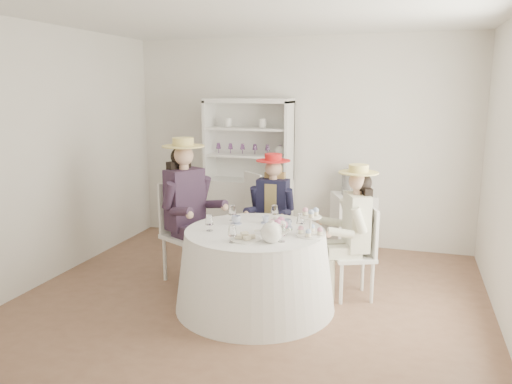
% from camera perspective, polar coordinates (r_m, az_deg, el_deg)
% --- Properties ---
extents(ground, '(4.50, 4.50, 0.00)m').
position_cam_1_polar(ground, '(5.08, -0.34, -11.89)').
color(ground, brown).
rests_on(ground, ground).
extents(ceiling, '(4.50, 4.50, 0.00)m').
position_cam_1_polar(ceiling, '(4.71, -0.38, 19.83)').
color(ceiling, white).
rests_on(ceiling, wall_back).
extents(wall_back, '(4.50, 0.00, 4.50)m').
position_cam_1_polar(wall_back, '(6.63, 4.91, 5.72)').
color(wall_back, silver).
rests_on(wall_back, ground).
extents(wall_front, '(4.50, 0.00, 4.50)m').
position_cam_1_polar(wall_front, '(2.90, -12.44, -2.20)').
color(wall_front, silver).
rests_on(wall_front, ground).
extents(wall_left, '(0.00, 4.50, 4.50)m').
position_cam_1_polar(wall_left, '(5.80, -22.13, 4.05)').
color(wall_left, silver).
rests_on(wall_left, ground).
extents(tea_table, '(1.51, 1.51, 0.75)m').
position_cam_1_polar(tea_table, '(4.75, -0.10, -8.76)').
color(tea_table, white).
rests_on(tea_table, ground).
extents(hutch, '(1.14, 0.44, 1.92)m').
position_cam_1_polar(hutch, '(6.67, -0.77, -0.03)').
color(hutch, silver).
rests_on(hutch, ground).
extents(side_table, '(0.63, 0.63, 0.75)m').
position_cam_1_polar(side_table, '(6.42, 10.99, -3.53)').
color(side_table, silver).
rests_on(side_table, ground).
extents(hatbox, '(0.33, 0.33, 0.31)m').
position_cam_1_polar(hatbox, '(6.30, 11.18, 1.11)').
color(hatbox, black).
rests_on(hatbox, side_table).
extents(guest_left, '(0.65, 0.59, 1.54)m').
position_cam_1_polar(guest_left, '(5.29, -7.96, -1.12)').
color(guest_left, silver).
rests_on(guest_left, ground).
extents(guest_mid, '(0.48, 0.50, 1.34)m').
position_cam_1_polar(guest_mid, '(5.57, 1.89, -1.57)').
color(guest_mid, silver).
rests_on(guest_mid, ground).
extents(guest_right, '(0.56, 0.51, 1.33)m').
position_cam_1_polar(guest_right, '(4.92, 11.14, -3.62)').
color(guest_right, silver).
rests_on(guest_right, ground).
extents(spare_chair, '(0.58, 0.58, 1.00)m').
position_cam_1_polar(spare_chair, '(6.40, 0.51, -1.84)').
color(spare_chair, silver).
rests_on(spare_chair, ground).
extents(teacup_a, '(0.12, 0.12, 0.07)m').
position_cam_1_polar(teacup_a, '(4.84, -2.28, -3.26)').
color(teacup_a, white).
rests_on(teacup_a, tea_table).
extents(teacup_b, '(0.09, 0.09, 0.06)m').
position_cam_1_polar(teacup_b, '(4.86, 1.10, -3.22)').
color(teacup_b, white).
rests_on(teacup_b, tea_table).
extents(teacup_c, '(0.11, 0.11, 0.07)m').
position_cam_1_polar(teacup_c, '(4.71, 3.55, -3.67)').
color(teacup_c, white).
rests_on(teacup_c, tea_table).
extents(flower_bowl, '(0.24, 0.24, 0.05)m').
position_cam_1_polar(flower_bowl, '(4.53, 2.14, -4.46)').
color(flower_bowl, white).
rests_on(flower_bowl, tea_table).
extents(flower_arrangement, '(0.19, 0.19, 0.07)m').
position_cam_1_polar(flower_arrangement, '(4.50, 2.45, -3.70)').
color(flower_arrangement, pink).
rests_on(flower_arrangement, tea_table).
extents(table_teapot, '(0.26, 0.19, 0.20)m').
position_cam_1_polar(table_teapot, '(4.27, 1.82, -4.64)').
color(table_teapot, white).
rests_on(table_teapot, tea_table).
extents(sandwich_plate, '(0.27, 0.27, 0.06)m').
position_cam_1_polar(sandwich_plate, '(4.34, -1.24, -5.30)').
color(sandwich_plate, white).
rests_on(sandwich_plate, tea_table).
extents(cupcake_stand, '(0.26, 0.26, 0.24)m').
position_cam_1_polar(cupcake_stand, '(4.47, 6.24, -3.87)').
color(cupcake_stand, white).
rests_on(cupcake_stand, tea_table).
extents(stemware_set, '(0.87, 0.91, 0.15)m').
position_cam_1_polar(stemware_set, '(4.62, -0.10, -3.49)').
color(stemware_set, white).
rests_on(stemware_set, tea_table).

